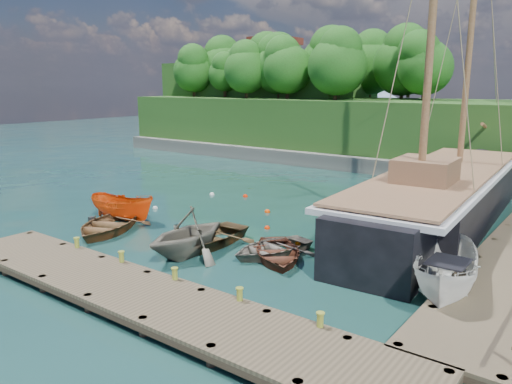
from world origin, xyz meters
The scene contains 24 objects.
ground centered at (0.00, 0.00, 0.00)m, with size 160.00×160.00×0.00m, color #11342A.
dock_near centered at (2.00, -6.50, 0.43)m, with size 20.00×3.20×1.10m.
bollard_0 centered at (-4.00, -5.10, 0.00)m, with size 0.26×0.26×0.45m, color olive.
bollard_1 centered at (-1.00, -5.10, 0.00)m, with size 0.26×0.26×0.45m, color olive.
bollard_2 centered at (2.00, -5.10, 0.00)m, with size 0.26×0.26×0.45m, color olive.
bollard_3 centered at (5.00, -5.10, 0.00)m, with size 0.26×0.26×0.45m, color olive.
bollard_4 centered at (8.00, -5.10, 0.00)m, with size 0.26×0.26×0.45m, color olive.
rowboat_0 centered at (-6.54, -1.66, 0.00)m, with size 3.47×4.86×1.01m, color brown.
rowboat_1 centered at (-0.69, -1.70, 0.00)m, with size 3.78×4.37×2.30m, color #6E685A.
rowboat_2 centered at (-1.01, -0.41, 0.00)m, with size 3.66×5.13×1.06m, color #503B22.
rowboat_3 centered at (2.26, 0.58, 0.00)m, with size 2.90×4.07×0.84m, color #686157.
rowboat_4 centered at (2.86, 0.20, 0.00)m, with size 2.92×4.09×0.85m, color #4D2619.
motorboat_orange centered at (-7.74, 0.33, 0.00)m, with size 1.62×4.31×1.67m, color #EB500D.
cabin_boat_white centered at (10.00, 0.38, 0.00)m, with size 2.08×5.53×2.13m, color silver.
schooner centered at (6.60, 10.67, 1.21)m, with size 6.59×29.32×21.80m.
mooring_buoy_0 centered at (-8.27, 3.18, 0.00)m, with size 0.32×0.32×0.32m, color silver.
mooring_buoy_1 centered at (-2.24, 6.59, 0.00)m, with size 0.34×0.34×0.34m, color #F23D00.
mooring_buoy_2 centered at (-0.25, 3.79, 0.00)m, with size 0.30×0.30×0.30m, color red.
mooring_buoy_3 centered at (2.60, 7.49, 0.00)m, with size 0.32×0.32×0.32m, color white.
mooring_buoy_4 centered at (-5.86, 9.10, 0.00)m, with size 0.34×0.34×0.34m, color red.
mooring_buoy_5 centered at (-0.19, 10.65, 0.00)m, with size 0.31×0.31×0.31m, color #E16209.
mooring_buoy_6 centered at (-8.06, 8.18, 0.00)m, with size 0.33×0.33×0.33m, color white.
mooring_buoy_7 centered at (2.51, 2.51, 0.00)m, with size 0.32×0.32×0.32m, color #E66201.
headland centered at (-12.88, 31.36, 5.54)m, with size 51.00×19.31×12.90m.
Camera 1 is at (14.50, -16.92, 7.53)m, focal length 35.00 mm.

